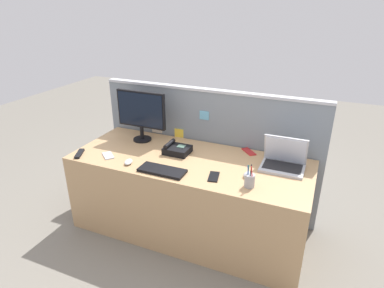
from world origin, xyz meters
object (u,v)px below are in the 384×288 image
(keyboard_main, at_px, (162,170))
(pen_cup, at_px, (250,180))
(desk_phone, at_px, (177,149))
(tv_remote, at_px, (79,154))
(cell_phone_silver_slab, at_px, (108,155))
(cell_phone_black_slab, at_px, (214,177))
(computer_mouse_left_hand, at_px, (128,162))
(laptop, at_px, (284,160))
(desktop_monitor, at_px, (141,112))
(cell_phone_red_case, at_px, (249,152))
(computer_mouse_right_hand, at_px, (248,175))

(keyboard_main, bearing_deg, pen_cup, 4.17)
(desk_phone, xyz_separation_m, tv_remote, (-0.76, -0.36, -0.02))
(cell_phone_silver_slab, distance_m, cell_phone_black_slab, 0.96)
(cell_phone_black_slab, bearing_deg, computer_mouse_left_hand, 173.29)
(cell_phone_silver_slab, xyz_separation_m, tv_remote, (-0.24, -0.08, 0.01))
(desk_phone, height_order, keyboard_main, desk_phone)
(laptop, height_order, pen_cup, laptop)
(laptop, xyz_separation_m, cell_phone_silver_slab, (-1.41, -0.38, -0.06))
(desktop_monitor, relative_size, desk_phone, 2.25)
(laptop, xyz_separation_m, cell_phone_black_slab, (-0.45, -0.37, -0.06))
(desk_phone, bearing_deg, cell_phone_black_slab, -32.18)
(cell_phone_red_case, xyz_separation_m, cell_phone_black_slab, (-0.13, -0.54, 0.00))
(laptop, xyz_separation_m, computer_mouse_left_hand, (-1.17, -0.43, -0.05))
(laptop, distance_m, computer_mouse_right_hand, 0.34)
(desk_phone, bearing_deg, pen_cup, -23.03)
(computer_mouse_left_hand, relative_size, pen_cup, 0.54)
(desktop_monitor, distance_m, pen_cup, 1.25)
(tv_remote, bearing_deg, laptop, -9.89)
(laptop, bearing_deg, keyboard_main, -152.51)
(desk_phone, bearing_deg, cell_phone_silver_slab, -150.81)
(computer_mouse_right_hand, distance_m, cell_phone_silver_slab, 1.19)
(desktop_monitor, relative_size, cell_phone_red_case, 3.13)
(cell_phone_silver_slab, bearing_deg, keyboard_main, -56.21)
(keyboard_main, relative_size, cell_phone_black_slab, 2.42)
(desk_phone, xyz_separation_m, computer_mouse_left_hand, (-0.27, -0.34, -0.02))
(desk_phone, bearing_deg, computer_mouse_left_hand, -128.82)
(desk_phone, bearing_deg, tv_remote, -154.40)
(laptop, relative_size, pen_cup, 1.82)
(cell_phone_black_slab, height_order, tv_remote, tv_remote)
(computer_mouse_left_hand, bearing_deg, desk_phone, 35.25)
(computer_mouse_right_hand, xyz_separation_m, cell_phone_red_case, (-0.10, 0.43, -0.01))
(computer_mouse_right_hand, xyz_separation_m, cell_phone_silver_slab, (-1.19, -0.12, -0.01))
(desk_phone, xyz_separation_m, keyboard_main, (0.04, -0.36, -0.02))
(pen_cup, height_order, tv_remote, pen_cup)
(keyboard_main, xyz_separation_m, cell_phone_silver_slab, (-0.56, 0.07, -0.01))
(desktop_monitor, xyz_separation_m, keyboard_main, (0.47, -0.49, -0.26))
(computer_mouse_left_hand, bearing_deg, cell_phone_black_slab, -10.93)
(laptop, bearing_deg, cell_phone_silver_slab, -165.09)
(cell_phone_red_case, xyz_separation_m, tv_remote, (-1.33, -0.63, 0.01))
(desk_phone, bearing_deg, desktop_monitor, 161.96)
(computer_mouse_left_hand, distance_m, cell_phone_black_slab, 0.72)
(desk_phone, relative_size, keyboard_main, 0.58)
(pen_cup, bearing_deg, tv_remote, -177.81)
(cell_phone_black_slab, bearing_deg, keyboard_main, 179.31)
(tv_remote, bearing_deg, desk_phone, 0.45)
(cell_phone_black_slab, bearing_deg, tv_remote, 172.35)
(cell_phone_red_case, distance_m, cell_phone_black_slab, 0.56)
(desktop_monitor, xyz_separation_m, computer_mouse_right_hand, (1.10, -0.31, -0.26))
(computer_mouse_left_hand, relative_size, tv_remote, 0.59)
(laptop, relative_size, computer_mouse_right_hand, 3.36)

